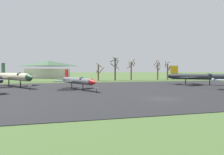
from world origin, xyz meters
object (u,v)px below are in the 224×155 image
Objects in this scene: jet_fighter_front_right at (15,77)px; jet_fighter_rear_center at (78,81)px; jet_fighter_rear_left at (199,76)px; info_placard_front_right at (30,87)px; visitor_building at (49,69)px; info_placard_rear_center at (97,89)px.

jet_fighter_rear_center is at bearing -37.04° from jet_fighter_front_right.
jet_fighter_rear_center is at bearing -171.09° from jet_fighter_rear_left.
jet_fighter_front_right is at bearing 116.92° from info_placard_front_right.
visitor_building is at bearing 89.38° from info_placard_front_right.
info_placard_rear_center is at bearing -81.31° from visitor_building.
jet_fighter_rear_center is (13.31, -10.05, -0.61)m from jet_fighter_front_right.
jet_fighter_rear_center is 13.58× the size of info_placard_rear_center.
jet_fighter_rear_left is at bearing -56.29° from visitor_building.
visitor_building is at bearing 98.69° from info_placard_rear_center.
info_placard_rear_center is (15.81, -16.24, -1.82)m from jet_fighter_front_right.
info_placard_front_right is 9.24m from jet_fighter_rear_center.
visitor_building is (-8.35, 64.79, 2.38)m from jet_fighter_rear_center.
info_placard_rear_center is at bearing -45.76° from jet_fighter_front_right.
visitor_building reaches higher than jet_fighter_rear_left.
jet_fighter_rear_left is 71.96m from visitor_building.
jet_fighter_front_right is 16.32× the size of info_placard_rear_center.
jet_fighter_rear_left reaches higher than jet_fighter_rear_center.
jet_fighter_front_right reaches higher than jet_fighter_rear_left.
visitor_building is at bearing 97.34° from jet_fighter_rear_center.
info_placard_rear_center is at bearing -34.09° from info_placard_front_right.
jet_fighter_rear_left reaches higher than info_placard_front_right.
jet_fighter_front_right reaches higher than jet_fighter_rear_center.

